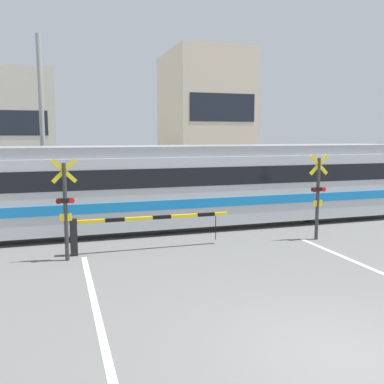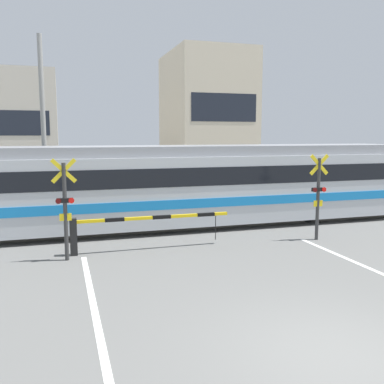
{
  "view_description": "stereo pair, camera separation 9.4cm",
  "coord_description": "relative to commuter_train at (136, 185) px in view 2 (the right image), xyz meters",
  "views": [
    {
      "loc": [
        -4.14,
        -5.31,
        3.44
      ],
      "look_at": [
        0.0,
        7.76,
        1.6
      ],
      "focal_mm": 40.0,
      "sensor_mm": 36.0,
      "label": 1
    },
    {
      "loc": [
        -4.05,
        -5.34,
        3.44
      ],
      "look_at": [
        0.0,
        7.76,
        1.6
      ],
      "focal_mm": 40.0,
      "sensor_mm": 36.0,
      "label": 2
    }
  ],
  "objects": [
    {
      "name": "ground_plane",
      "position": [
        1.47,
        -9.93,
        -1.63
      ],
      "size": [
        160.0,
        160.0,
        0.0
      ],
      "primitive_type": "plane",
      "color": "#60605E"
    },
    {
      "name": "rail_track_near",
      "position": [
        1.47,
        -0.72,
        -1.59
      ],
      "size": [
        50.0,
        0.1,
        0.08
      ],
      "color": "#5B564C",
      "rests_on": "ground_plane"
    },
    {
      "name": "rail_track_far",
      "position": [
        1.47,
        0.72,
        -1.59
      ],
      "size": [
        50.0,
        0.1,
        0.08
      ],
      "color": "#5B564C",
      "rests_on": "ground_plane"
    },
    {
      "name": "road_stripe_left",
      "position": [
        -2.05,
        -8.54,
        -1.63
      ],
      "size": [
        0.14,
        10.78,
        0.01
      ],
      "color": "white",
      "rests_on": "ground_plane"
    },
    {
      "name": "commuter_train",
      "position": [
        0.0,
        0.0,
        0.0
      ],
      "size": [
        21.75,
        2.85,
        3.04
      ],
      "color": "#B7BCC1",
      "rests_on": "ground_plane"
    },
    {
      "name": "crossing_barrier_near",
      "position": [
        -0.91,
        -2.85,
        -0.85
      ],
      "size": [
        4.81,
        0.2,
        1.08
      ],
      "color": "black",
      "rests_on": "ground_plane"
    },
    {
      "name": "crossing_barrier_far",
      "position": [
        3.84,
        3.11,
        -0.85
      ],
      "size": [
        4.81,
        0.2,
        1.08
      ],
      "color": "black",
      "rests_on": "ground_plane"
    },
    {
      "name": "crossing_signal_left",
      "position": [
        -2.5,
        -3.3,
        -0.08
      ],
      "size": [
        0.68,
        0.15,
        2.82
      ],
      "color": "#333333",
      "rests_on": "ground_plane"
    },
    {
      "name": "crossing_signal_right",
      "position": [
        5.43,
        -3.3,
        -0.08
      ],
      "size": [
        0.68,
        0.15,
        2.82
      ],
      "color": "#333333",
      "rests_on": "ground_plane"
    },
    {
      "name": "pedestrian",
      "position": [
        2.44,
        4.65,
        -0.67
      ],
      "size": [
        0.38,
        0.22,
        1.66
      ],
      "color": "brown",
      "rests_on": "ground_plane"
    },
    {
      "name": "building_left_of_street",
      "position": [
        -5.47,
        16.67,
        2.14
      ],
      "size": [
        5.65,
        7.78,
        7.54
      ],
      "color": "beige",
      "rests_on": "ground_plane"
    },
    {
      "name": "building_right_of_street",
      "position": [
        8.44,
        16.67,
        3.2
      ],
      "size": [
        5.72,
        7.78,
        9.66
      ],
      "color": "beige",
      "rests_on": "ground_plane"
    },
    {
      "name": "utility_pole_streetside",
      "position": [
        -3.25,
        5.61,
        2.32
      ],
      "size": [
        0.22,
        0.22,
        7.91
      ],
      "color": "gray",
      "rests_on": "ground_plane"
    }
  ]
}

